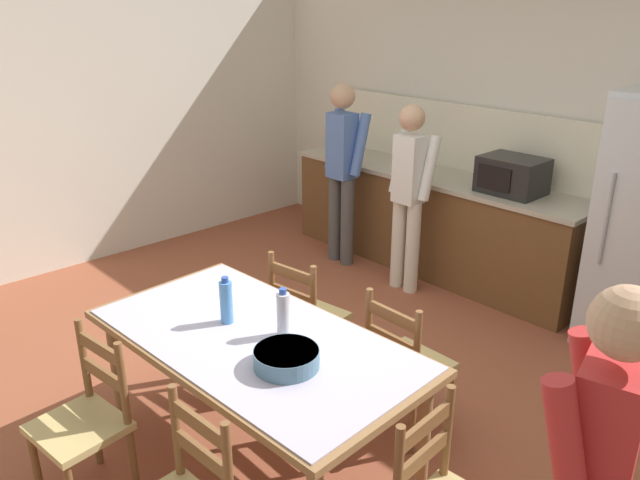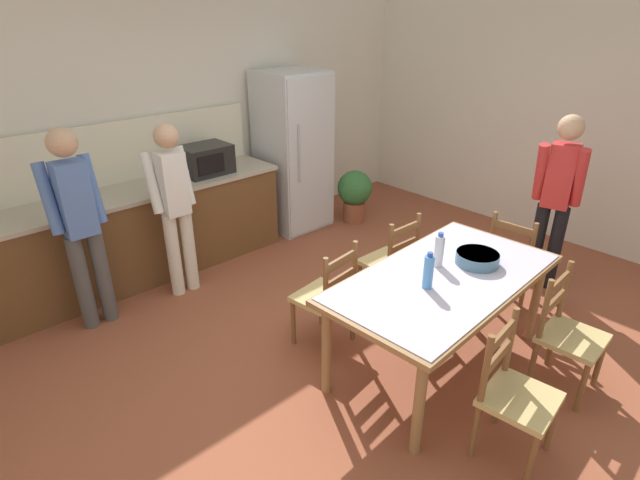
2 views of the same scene
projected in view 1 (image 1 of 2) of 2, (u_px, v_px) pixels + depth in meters
name	position (u px, v px, depth m)	size (l,w,h in m)	color
ground_plane	(317.00, 396.00, 4.10)	(8.32, 8.32, 0.00)	brown
wall_back	(549.00, 124.00, 5.26)	(6.52, 0.12, 2.90)	silver
wall_left	(80.00, 112.00, 5.80)	(0.12, 5.20, 2.90)	silver
kitchen_counter	(431.00, 221.00, 5.91)	(3.04, 0.66, 0.93)	brown
counter_splashback	(457.00, 137.00, 5.83)	(3.00, 0.03, 0.60)	#EFE8CB
microwave	(512.00, 175.00, 5.12)	(0.50, 0.39, 0.30)	black
dining_table	(255.00, 350.00, 3.30)	(1.90, 1.06, 0.78)	olive
bottle_near_centre	(226.00, 301.00, 3.38)	(0.07, 0.07, 0.27)	#4C8ED6
bottle_off_centre	(283.00, 314.00, 3.25)	(0.07, 0.07, 0.27)	silver
serving_bowl	(286.00, 357.00, 2.99)	(0.32, 0.32, 0.09)	slate
chair_side_far_right	(405.00, 365.00, 3.64)	(0.43, 0.41, 0.91)	brown
chair_side_far_left	(306.00, 317.00, 4.18)	(0.47, 0.45, 0.91)	brown
chair_side_near_left	(85.00, 422.00, 3.15)	(0.46, 0.45, 0.91)	brown
person_at_sink	(342.00, 165.00, 5.86)	(0.43, 0.30, 1.73)	#4C4C4C
person_at_counter	(409.00, 189.00, 5.30)	(0.41, 0.28, 1.64)	silver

